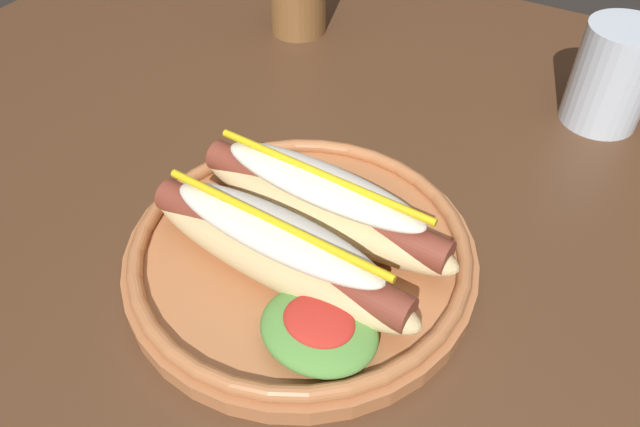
# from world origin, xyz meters

# --- Properties ---
(dining_table) EXTENTS (1.28, 0.80, 0.74)m
(dining_table) POSITION_xyz_m (0.00, 0.00, 0.63)
(dining_table) COLOR #51331E
(dining_table) RESTS_ON ground_plane
(hot_dog_plate) EXTENTS (0.28, 0.28, 0.08)m
(hot_dog_plate) POSITION_xyz_m (-0.05, -0.16, 0.77)
(hot_dog_plate) COLOR #B77042
(hot_dog_plate) RESTS_ON dining_table
(water_cup) EXTENTS (0.08, 0.08, 0.10)m
(water_cup) POSITION_xyz_m (0.11, 0.17, 0.79)
(water_cup) COLOR silver
(water_cup) RESTS_ON dining_table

